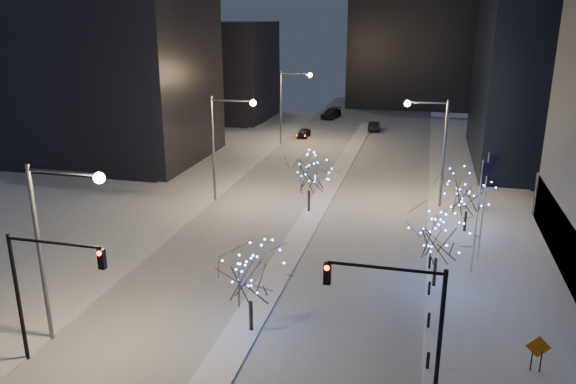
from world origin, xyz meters
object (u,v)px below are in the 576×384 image
(traffic_signal_east, at_px, (405,313))
(car_far, at_px, (331,113))
(holiday_tree_median_near, at_px, (250,276))
(car_near, at_px, (304,133))
(car_mid, at_px, (374,126))
(traffic_signal_west, at_px, (42,280))
(street_lamp_w_mid, at_px, (223,135))
(street_lamp_east, at_px, (434,139))
(street_lamp_w_far, at_px, (288,98))
(street_lamp_w_near, at_px, (54,231))
(construction_sign, at_px, (538,350))
(holiday_tree_plaza_far, at_px, (468,193))
(holiday_tree_median_far, at_px, (309,174))
(holiday_tree_plaza_near, at_px, (438,236))

(traffic_signal_east, distance_m, car_far, 74.97)
(holiday_tree_median_near, bearing_deg, car_near, 99.20)
(car_mid, bearing_deg, traffic_signal_west, 80.94)
(street_lamp_w_mid, xyz_separation_m, traffic_signal_west, (0.50, -27.00, -1.74))
(street_lamp_w_mid, xyz_separation_m, street_lamp_east, (19.02, 3.00, -0.05))
(street_lamp_w_far, xyz_separation_m, car_far, (2.16, 22.19, -5.68))
(street_lamp_w_near, bearing_deg, traffic_signal_west, -76.04)
(street_lamp_w_mid, distance_m, holiday_tree_median_near, 23.84)
(traffic_signal_east, distance_m, construction_sign, 8.35)
(car_mid, xyz_separation_m, car_far, (-8.28, 9.20, 0.11))
(traffic_signal_west, bearing_deg, holiday_tree_plaza_far, 48.27)
(holiday_tree_median_near, bearing_deg, construction_sign, -1.10)
(street_lamp_east, bearing_deg, car_near, 123.37)
(street_lamp_w_far, bearing_deg, car_far, 84.45)
(traffic_signal_west, bearing_deg, car_far, 88.72)
(construction_sign, bearing_deg, street_lamp_w_mid, 135.76)
(street_lamp_w_near, relative_size, holiday_tree_plaza_far, 1.80)
(holiday_tree_median_far, xyz_separation_m, holiday_tree_plaza_near, (11.00, -12.36, 0.02))
(street_lamp_w_near, bearing_deg, street_lamp_w_mid, 90.00)
(traffic_signal_west, relative_size, car_near, 1.83)
(holiday_tree_plaza_near, bearing_deg, holiday_tree_plaza_far, 77.03)
(street_lamp_w_near, height_order, holiday_tree_median_far, street_lamp_w_near)
(street_lamp_w_mid, bearing_deg, holiday_tree_median_far, -8.46)
(street_lamp_w_far, height_order, construction_sign, street_lamp_w_far)
(street_lamp_w_near, distance_m, car_near, 55.67)
(traffic_signal_west, bearing_deg, traffic_signal_east, 3.29)
(street_lamp_w_far, distance_m, car_near, 7.99)
(holiday_tree_plaza_near, bearing_deg, construction_sign, -59.59)
(street_lamp_w_mid, distance_m, traffic_signal_west, 27.06)
(traffic_signal_west, distance_m, holiday_tree_plaza_near, 23.22)
(street_lamp_w_near, relative_size, holiday_tree_plaza_near, 1.86)
(holiday_tree_median_far, bearing_deg, construction_sign, -52.48)
(street_lamp_east, distance_m, construction_sign, 26.03)
(holiday_tree_median_near, xyz_separation_m, holiday_tree_plaza_far, (12.44, 18.65, 0.01))
(street_lamp_w_far, relative_size, car_near, 2.61)
(car_far, xyz_separation_m, holiday_tree_median_far, (6.28, -48.45, 2.80))
(holiday_tree_median_near, xyz_separation_m, holiday_tree_plaza_near, (10.00, 8.07, 0.17))
(street_lamp_w_mid, distance_m, street_lamp_east, 19.26)
(street_lamp_east, height_order, holiday_tree_median_far, street_lamp_east)
(street_lamp_w_far, xyz_separation_m, car_near, (1.01, 5.35, -5.85))
(car_mid, bearing_deg, traffic_signal_east, 96.27)
(street_lamp_w_near, xyz_separation_m, traffic_signal_west, (0.50, -2.00, -1.74))
(street_lamp_w_far, height_order, holiday_tree_plaza_near, street_lamp_w_far)
(street_lamp_w_mid, relative_size, car_mid, 2.30)
(car_mid, distance_m, construction_sign, 61.55)
(car_mid, relative_size, construction_sign, 2.17)
(traffic_signal_east, height_order, car_far, traffic_signal_east)
(street_lamp_w_near, bearing_deg, holiday_tree_median_far, 70.44)
(street_lamp_w_mid, bearing_deg, holiday_tree_plaza_far, -7.90)
(street_lamp_w_mid, height_order, holiday_tree_plaza_far, street_lamp_w_mid)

